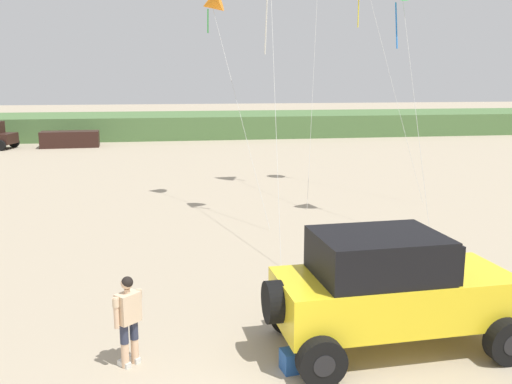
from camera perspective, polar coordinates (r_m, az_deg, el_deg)
The scene contains 6 objects.
dune_ridge at distance 52.02m, azimuth -4.40°, elevation 6.86°, with size 90.00×9.86×1.91m, color #4C703D.
jeep at distance 10.97m, azimuth 13.45°, elevation -9.41°, with size 4.90×2.55×2.26m.
person_watching at distance 10.40m, azimuth -12.81°, elevation -12.14°, with size 0.49×0.47×1.67m.
cooler_box at distance 10.34m, azimuth 4.21°, elevation -16.59°, with size 0.56×0.36×0.38m, color #23519E.
distant_sedan at distance 44.54m, azimuth -18.31°, elevation 5.10°, with size 4.20×1.70×1.20m, color black.
kite_white_parafoil at distance 23.22m, azimuth -4.53°, elevation 18.49°, with size 1.98×5.48×8.50m.
Camera 1 is at (-0.88, -6.71, 5.04)m, focal length 39.48 mm.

